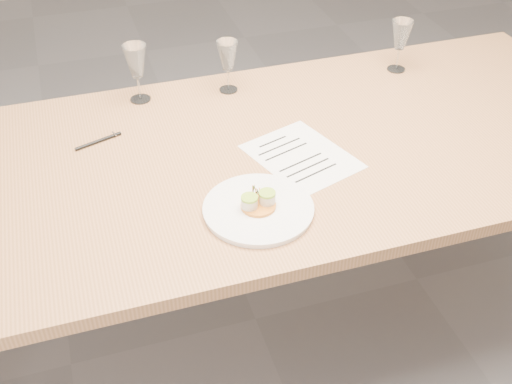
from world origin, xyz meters
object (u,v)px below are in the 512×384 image
object	(u,v)px
ballpoint_pen	(99,141)
wine_glass_0	(136,62)
dining_table	(255,170)
recipe_sheet	(301,156)
dinner_plate	(258,208)
wine_glass_2	(401,36)
wine_glass_1	(227,57)

from	to	relation	value
ballpoint_pen	wine_glass_0	bearing A→B (deg)	33.89
dining_table	recipe_sheet	world-z (taller)	recipe_sheet
dining_table	ballpoint_pen	distance (m)	0.48
dinner_plate	recipe_sheet	bearing A→B (deg)	45.51
recipe_sheet	wine_glass_2	bearing A→B (deg)	19.56
dinner_plate	recipe_sheet	distance (m)	0.28
dining_table	dinner_plate	world-z (taller)	dinner_plate
dining_table	wine_glass_1	xyz separation A→B (m)	(0.02, 0.38, 0.19)
dinner_plate	recipe_sheet	xyz separation A→B (m)	(0.20, 0.20, -0.01)
dining_table	wine_glass_2	bearing A→B (deg)	27.95
recipe_sheet	wine_glass_2	xyz separation A→B (m)	(0.52, 0.41, 0.13)
dinner_plate	wine_glass_2	world-z (taller)	wine_glass_2
dinner_plate	ballpoint_pen	world-z (taller)	dinner_plate
dining_table	ballpoint_pen	bearing A→B (deg)	156.78
wine_glass_1	wine_glass_2	xyz separation A→B (m)	(0.62, -0.04, 0.00)
wine_glass_0	wine_glass_2	bearing A→B (deg)	-4.12
wine_glass_0	wine_glass_1	distance (m)	0.30
dining_table	dinner_plate	distance (m)	0.29
ballpoint_pen	dining_table	bearing A→B (deg)	-42.35
dinner_plate	wine_glass_0	bearing A→B (deg)	106.32
dining_table	ballpoint_pen	world-z (taller)	ballpoint_pen
wine_glass_2	wine_glass_1	bearing A→B (deg)	176.40
wine_glass_0	wine_glass_2	distance (m)	0.92
recipe_sheet	wine_glass_0	bearing A→B (deg)	111.28
ballpoint_pen	wine_glass_1	distance (m)	0.51
ballpoint_pen	wine_glass_1	bearing A→B (deg)	3.32
wine_glass_2	wine_glass_0	bearing A→B (deg)	175.88
recipe_sheet	dining_table	bearing A→B (deg)	132.12
ballpoint_pen	wine_glass_2	size ratio (longest dim) A/B	0.78
dining_table	ballpoint_pen	xyz separation A→B (m)	(-0.44, 0.19, 0.07)
recipe_sheet	dinner_plate	bearing A→B (deg)	-153.01
recipe_sheet	wine_glass_2	world-z (taller)	wine_glass_2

